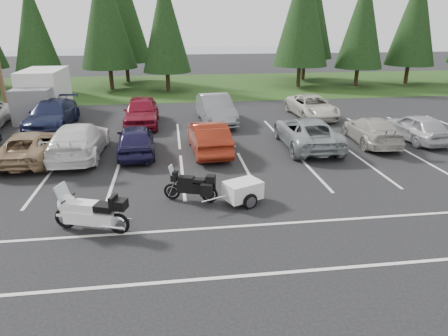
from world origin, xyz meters
TOP-DOWN VIEW (x-y plane):
  - ground at (0.00, 0.00)m, footprint 120.00×120.00m
  - grass_strip at (0.00, 24.00)m, footprint 80.00×16.00m
  - lake_water at (4.00, 55.00)m, footprint 70.00×50.00m
  - box_truck at (-8.00, 12.50)m, footprint 2.40×5.60m
  - stall_markings at (0.00, 2.00)m, footprint 32.00×16.00m
  - conifer_3 at (-10.50, 21.40)m, footprint 3.87×3.87m
  - conifer_4 at (-5.00, 22.90)m, footprint 4.80×4.80m
  - conifer_5 at (0.00, 21.60)m, footprint 4.14×4.14m
  - conifer_6 at (12.00, 22.10)m, footprint 4.93×4.93m
  - conifer_7 at (17.50, 21.80)m, footprint 4.27×4.27m
  - conifer_8 at (23.00, 22.60)m, footprint 4.53×4.53m
  - conifer_back_b at (-4.00, 27.50)m, footprint 4.97×4.97m
  - conifer_back_c at (14.00, 26.80)m, footprint 5.50×5.50m
  - car_near_2 at (-6.07, 3.77)m, footprint 2.25×4.81m
  - car_near_3 at (-4.08, 4.05)m, footprint 2.21×5.33m
  - car_near_4 at (-1.53, 4.02)m, footprint 1.93×4.27m
  - car_near_5 at (1.84, 3.89)m, footprint 1.86×4.61m
  - car_near_6 at (6.74, 4.09)m, footprint 2.61×5.36m
  - car_near_7 at (10.20, 4.28)m, footprint 2.26×4.74m
  - car_near_8 at (12.71, 4.37)m, footprint 1.99×4.26m
  - car_far_1 at (-6.67, 9.59)m, footprint 2.34×5.44m
  - car_far_2 at (-1.58, 9.55)m, footprint 1.98×4.86m
  - car_far_3 at (2.85, 9.59)m, footprint 2.14×5.18m
  - car_far_4 at (9.17, 10.28)m, footprint 2.49×4.98m
  - touring_motorcycle at (-2.33, -3.19)m, footprint 2.77×1.62m
  - cargo_trailer at (2.46, -1.89)m, footprint 2.01×1.62m
  - adventure_motorcycle at (0.71, -1.46)m, footprint 2.26×1.38m

SIDE VIEW (x-z plane):
  - ground at x=0.00m, z-range 0.00..0.00m
  - lake_water at x=4.00m, z-range -0.01..0.01m
  - stall_markings at x=0.00m, z-range 0.00..0.01m
  - grass_strip at x=0.00m, z-range 0.00..0.01m
  - cargo_trailer at x=2.46m, z-range 0.00..0.82m
  - adventure_motorcycle at x=0.71m, z-range 0.00..1.30m
  - car_near_2 at x=-6.07m, z-range 0.00..1.33m
  - car_near_7 at x=10.20m, z-range 0.00..1.33m
  - car_far_4 at x=9.17m, z-range 0.00..1.36m
  - car_near_8 at x=12.71m, z-range 0.00..1.41m
  - car_near_4 at x=-1.53m, z-range 0.00..1.42m
  - touring_motorcycle at x=-2.33m, z-range 0.00..1.47m
  - car_near_6 at x=6.74m, z-range 0.00..1.47m
  - car_near_5 at x=1.84m, z-range 0.00..1.49m
  - car_near_3 at x=-4.08m, z-range 0.00..1.54m
  - car_far_1 at x=-6.67m, z-range 0.00..1.56m
  - car_far_2 at x=-1.58m, z-range 0.00..1.65m
  - car_far_3 at x=2.85m, z-range 0.00..1.67m
  - box_truck at x=-8.00m, z-range 0.00..2.90m
  - conifer_3 at x=-10.50m, z-range 0.76..9.78m
  - conifer_5 at x=0.00m, z-range 0.81..10.45m
  - conifer_7 at x=17.50m, z-range 0.84..10.78m
  - conifer_8 at x=23.00m, z-range 0.89..11.45m
  - conifer_4 at x=-5.00m, z-range 0.95..12.12m
  - conifer_6 at x=12.00m, z-range 0.97..12.45m
  - conifer_back_b at x=-4.00m, z-range 0.98..12.56m
  - conifer_back_c at x=14.00m, z-range 1.09..13.90m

